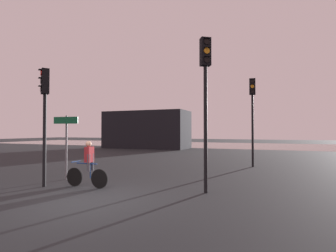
{
  "coord_description": "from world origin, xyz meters",
  "views": [
    {
      "loc": [
        4.91,
        -5.98,
        1.96
      ],
      "look_at": [
        0.5,
        5.0,
        2.2
      ],
      "focal_mm": 28.0,
      "sensor_mm": 36.0,
      "label": 1
    }
  ],
  "objects_px": {
    "traffic_light_far_right": "(252,106)",
    "traffic_light_near_right": "(205,86)",
    "direction_sign_post": "(66,138)",
    "distant_building": "(146,130)",
    "cyclist": "(88,164)",
    "traffic_light_near_left": "(45,104)"
  },
  "relations": [
    {
      "from": "traffic_light_far_right",
      "to": "direction_sign_post",
      "type": "height_order",
      "value": "traffic_light_far_right"
    },
    {
      "from": "distant_building",
      "to": "traffic_light_near_left",
      "type": "height_order",
      "value": "distant_building"
    },
    {
      "from": "traffic_light_near_left",
      "to": "cyclist",
      "type": "height_order",
      "value": "traffic_light_near_left"
    },
    {
      "from": "traffic_light_near_right",
      "to": "direction_sign_post",
      "type": "relative_size",
      "value": 1.91
    },
    {
      "from": "distant_building",
      "to": "traffic_light_near_left",
      "type": "relative_size",
      "value": 2.33
    },
    {
      "from": "distant_building",
      "to": "cyclist",
      "type": "bearing_deg",
      "value": -68.82
    },
    {
      "from": "distant_building",
      "to": "traffic_light_far_right",
      "type": "relative_size",
      "value": 2.0
    },
    {
      "from": "traffic_light_near_left",
      "to": "direction_sign_post",
      "type": "xyz_separation_m",
      "value": [
        -0.27,
        1.34,
        -1.23
      ]
    },
    {
      "from": "cyclist",
      "to": "distant_building",
      "type": "bearing_deg",
      "value": 19.64
    },
    {
      "from": "distant_building",
      "to": "traffic_light_near_left",
      "type": "xyz_separation_m",
      "value": [
        6.2,
        -20.45,
        0.78
      ]
    },
    {
      "from": "distant_building",
      "to": "traffic_light_near_right",
      "type": "xyz_separation_m",
      "value": [
        11.75,
        -19.23,
        1.28
      ]
    },
    {
      "from": "direction_sign_post",
      "to": "traffic_light_far_right",
      "type": "bearing_deg",
      "value": -143.05
    },
    {
      "from": "traffic_light_near_right",
      "to": "distant_building",
      "type": "bearing_deg",
      "value": -92.89
    },
    {
      "from": "distant_building",
      "to": "direction_sign_post",
      "type": "height_order",
      "value": "distant_building"
    },
    {
      "from": "direction_sign_post",
      "to": "cyclist",
      "type": "relative_size",
      "value": 1.52
    },
    {
      "from": "traffic_light_near_left",
      "to": "direction_sign_post",
      "type": "distance_m",
      "value": 1.84
    },
    {
      "from": "cyclist",
      "to": "traffic_light_near_right",
      "type": "bearing_deg",
      "value": -81.13
    },
    {
      "from": "traffic_light_far_right",
      "to": "traffic_light_near_right",
      "type": "bearing_deg",
      "value": 76.36
    },
    {
      "from": "distant_building",
      "to": "traffic_light_near_left",
      "type": "bearing_deg",
      "value": -73.13
    },
    {
      "from": "traffic_light_near_right",
      "to": "direction_sign_post",
      "type": "height_order",
      "value": "traffic_light_near_right"
    },
    {
      "from": "traffic_light_near_right",
      "to": "direction_sign_post",
      "type": "xyz_separation_m",
      "value": [
        -5.81,
        0.12,
        -1.72
      ]
    },
    {
      "from": "traffic_light_near_right",
      "to": "traffic_light_near_left",
      "type": "xyz_separation_m",
      "value": [
        -5.54,
        -1.22,
        -0.5
      ]
    }
  ]
}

